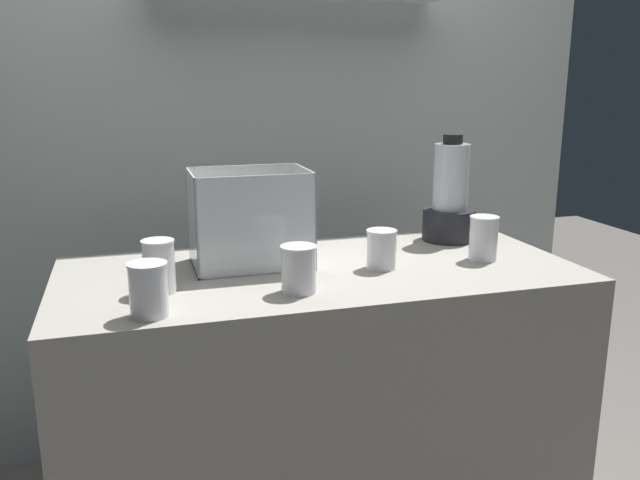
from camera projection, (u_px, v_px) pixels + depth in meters
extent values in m
cube|color=#9E998E|center=(320.00, 417.00, 1.89)|extent=(1.40, 0.64, 0.90)
cube|color=silver|center=(261.00, 121.00, 2.41)|extent=(2.60, 0.04, 2.50)
cube|color=white|center=(251.00, 263.00, 1.82)|extent=(0.32, 0.22, 0.01)
cube|color=white|center=(258.00, 226.00, 1.69)|extent=(0.32, 0.01, 0.26)
cube|color=white|center=(243.00, 211.00, 1.88)|extent=(0.32, 0.01, 0.26)
cube|color=white|center=(193.00, 222.00, 1.74)|extent=(0.01, 0.22, 0.26)
cube|color=white|center=(305.00, 215.00, 1.83)|extent=(0.01, 0.22, 0.26)
cone|color=orange|center=(251.00, 258.00, 1.81)|extent=(0.16, 0.08, 0.03)
cone|color=orange|center=(231.00, 258.00, 1.79)|extent=(0.11, 0.14, 0.03)
cone|color=orange|center=(250.00, 257.00, 1.82)|extent=(0.06, 0.18, 0.03)
cone|color=orange|center=(232.00, 257.00, 1.79)|extent=(0.12, 0.17, 0.03)
cone|color=orange|center=(243.00, 250.00, 1.81)|extent=(0.11, 0.17, 0.02)
cone|color=orange|center=(268.00, 246.00, 1.80)|extent=(0.06, 0.15, 0.03)
cone|color=orange|center=(232.00, 251.00, 1.78)|extent=(0.14, 0.07, 0.03)
cylinder|color=black|center=(449.00, 225.00, 2.08)|extent=(0.17, 0.17, 0.10)
cylinder|color=silver|center=(451.00, 177.00, 2.04)|extent=(0.11, 0.11, 0.21)
cylinder|color=red|center=(450.00, 203.00, 2.07)|extent=(0.10, 0.10, 0.04)
cylinder|color=black|center=(453.00, 139.00, 2.02)|extent=(0.06, 0.06, 0.03)
cylinder|color=white|center=(149.00, 291.00, 1.41)|extent=(0.08, 0.08, 0.11)
cylinder|color=red|center=(149.00, 296.00, 1.41)|extent=(0.08, 0.08, 0.09)
cylinder|color=white|center=(147.00, 264.00, 1.40)|extent=(0.09, 0.09, 0.01)
cylinder|color=white|center=(159.00, 268.00, 1.57)|extent=(0.08, 0.08, 0.12)
cylinder|color=maroon|center=(159.00, 274.00, 1.57)|extent=(0.07, 0.07, 0.09)
cylinder|color=white|center=(157.00, 241.00, 1.55)|extent=(0.08, 0.08, 0.01)
cylinder|color=white|center=(299.00, 270.00, 1.57)|extent=(0.08, 0.08, 0.11)
cylinder|color=orange|center=(299.00, 273.00, 1.57)|extent=(0.08, 0.08, 0.09)
cylinder|color=white|center=(298.00, 247.00, 1.56)|extent=(0.09, 0.09, 0.01)
cylinder|color=white|center=(381.00, 250.00, 1.77)|extent=(0.08, 0.08, 0.10)
cylinder|color=maroon|center=(381.00, 254.00, 1.77)|extent=(0.07, 0.07, 0.08)
cylinder|color=white|center=(382.00, 231.00, 1.76)|extent=(0.08, 0.08, 0.01)
cylinder|color=white|center=(483.00, 239.00, 1.85)|extent=(0.08, 0.08, 0.12)
cylinder|color=yellow|center=(483.00, 246.00, 1.86)|extent=(0.07, 0.07, 0.08)
cylinder|color=white|center=(485.00, 217.00, 1.84)|extent=(0.08, 0.08, 0.01)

